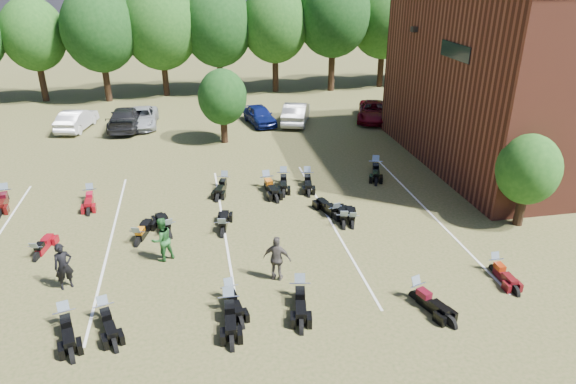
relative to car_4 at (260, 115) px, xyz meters
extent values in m
plane|color=brown|center=(-0.93, -19.22, -0.70)|extent=(160.00, 160.00, 0.00)
imported|color=#B9B9BD|center=(-13.22, 1.21, 0.04)|extent=(2.52, 4.71, 1.47)
imported|color=#9CA0A5|center=(-8.66, 1.09, -0.03)|extent=(2.29, 4.84, 1.33)
imported|color=black|center=(-9.73, 0.76, 0.09)|extent=(2.41, 5.49, 1.57)
imported|color=#0B1451|center=(0.00, 0.00, 0.00)|extent=(2.40, 4.32, 1.39)
imported|color=#9E9E9A|center=(2.73, -0.23, 0.10)|extent=(3.12, 5.09, 1.58)
imported|color=#5C050F|center=(8.72, -0.60, 0.00)|extent=(3.94, 5.51, 1.40)
imported|color=#333338|center=(11.32, 0.19, -0.01)|extent=(3.11, 5.08, 1.38)
imported|color=black|center=(-10.08, -19.60, 0.23)|extent=(0.80, 0.69, 1.85)
imported|color=#246129|center=(-6.56, -18.27, 0.24)|extent=(1.14, 1.07, 1.87)
imported|color=#4E4843|center=(-2.22, -20.57, 0.23)|extent=(1.17, 0.88, 1.85)
cube|color=black|center=(8.42, -7.22, 6.80)|extent=(0.30, 0.40, 0.30)
cube|color=black|center=(8.54, -12.22, 6.30)|extent=(0.06, 3.00, 0.80)
cylinder|color=black|center=(-16.93, 9.78, 1.35)|extent=(0.58, 0.58, 4.08)
ellipsoid|color=#1E4C19|center=(-16.93, 9.78, 5.64)|extent=(6.00, 6.00, 6.90)
cylinder|color=black|center=(-11.93, 9.78, 1.35)|extent=(0.57, 0.58, 4.08)
ellipsoid|color=#1E4C19|center=(-11.93, 9.78, 5.64)|extent=(6.00, 6.00, 6.90)
cylinder|color=black|center=(-6.93, 9.78, 1.35)|extent=(0.57, 0.58, 4.08)
ellipsoid|color=#1E4C19|center=(-6.93, 9.78, 5.64)|extent=(6.00, 6.00, 6.90)
cylinder|color=black|center=(-1.93, 9.78, 1.35)|extent=(0.58, 0.58, 4.08)
ellipsoid|color=#1E4C19|center=(-1.93, 9.78, 5.64)|extent=(6.00, 6.00, 6.90)
cylinder|color=black|center=(3.07, 9.78, 1.35)|extent=(0.57, 0.58, 4.08)
ellipsoid|color=#1E4C19|center=(3.07, 9.78, 5.64)|extent=(6.00, 6.00, 6.90)
cylinder|color=black|center=(8.07, 9.78, 1.35)|extent=(0.57, 0.58, 4.08)
ellipsoid|color=#1E4C19|center=(8.07, 9.78, 5.64)|extent=(6.00, 6.00, 6.90)
cylinder|color=black|center=(13.07, 9.78, 1.35)|extent=(0.57, 0.58, 4.08)
ellipsoid|color=#1E4C19|center=(13.07, 9.78, 5.64)|extent=(6.00, 6.00, 6.90)
cylinder|color=black|center=(18.07, 9.78, 1.35)|extent=(0.58, 0.58, 4.08)
ellipsoid|color=#1E4C19|center=(18.07, 9.78, 5.64)|extent=(6.00, 6.00, 6.90)
cylinder|color=black|center=(23.07, 9.78, 1.35)|extent=(0.58, 0.58, 4.08)
ellipsoid|color=#1E4C19|center=(23.07, 9.78, 5.64)|extent=(6.00, 6.00, 6.90)
cylinder|color=black|center=(9.57, -18.22, 0.16)|extent=(0.24, 0.24, 1.71)
sphere|color=#1E4C19|center=(9.57, -18.22, 2.06)|extent=(2.80, 2.80, 2.80)
cylinder|color=black|center=(-2.93, -3.72, 0.25)|extent=(0.24, 0.24, 1.90)
sphere|color=#1E4C19|center=(-2.93, -3.72, 2.40)|extent=(3.20, 3.20, 3.20)
cube|color=silver|center=(-8.93, -16.22, -0.69)|extent=(0.10, 14.00, 0.01)
cube|color=silver|center=(-3.93, -16.22, -0.69)|extent=(0.10, 14.00, 0.01)
cube|color=silver|center=(1.07, -16.22, -0.69)|extent=(0.10, 14.00, 0.01)
cube|color=silver|center=(6.07, -16.22, -0.69)|extent=(0.10, 14.00, 0.01)
camera|label=1|loc=(-4.96, -37.03, 10.55)|focal=32.00mm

